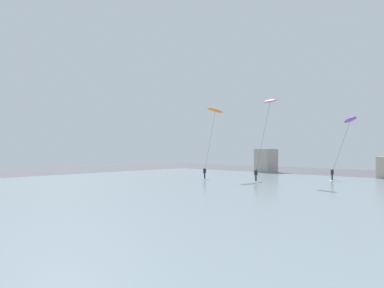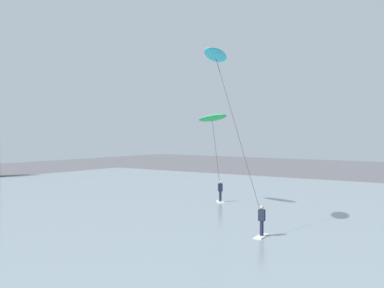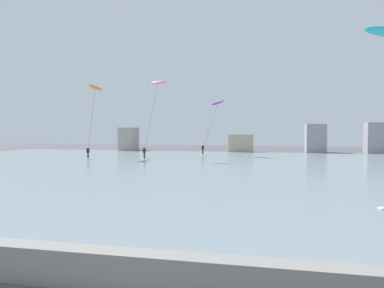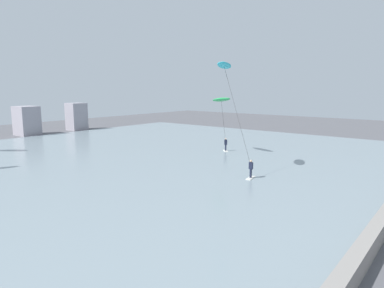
{
  "view_description": "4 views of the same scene",
  "coord_description": "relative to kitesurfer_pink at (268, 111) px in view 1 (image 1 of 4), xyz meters",
  "views": [
    {
      "loc": [
        12.51,
        2.36,
        4.23
      ],
      "look_at": [
        -0.44,
        16.09,
        4.52
      ],
      "focal_mm": 32.74,
      "sensor_mm": 36.0,
      "label": 1
    },
    {
      "loc": [
        -14.25,
        1.97,
        5.76
      ],
      "look_at": [
        -0.12,
        12.36,
        5.27
      ],
      "focal_mm": 49.57,
      "sensor_mm": 36.0,
      "label": 2
    },
    {
      "loc": [
        3.78,
        -4.58,
        4.32
      ],
      "look_at": [
        -0.82,
        17.31,
        3.28
      ],
      "focal_mm": 33.28,
      "sensor_mm": 36.0,
      "label": 3
    },
    {
      "loc": [
        -15.92,
        1.08,
        7.93
      ],
      "look_at": [
        -2.83,
        11.57,
        5.21
      ],
      "focal_mm": 32.18,
      "sensor_mm": 36.0,
      "label": 4
    }
  ],
  "objects": [
    {
      "name": "kitesurfer_orange",
      "position": [
        -9.07,
        0.29,
        -0.11
      ],
      "size": [
        1.44,
        4.67,
        10.21
      ],
      "color": "silver",
      "rests_on": "water_bay"
    },
    {
      "name": "water_bay",
      "position": [
        10.57,
        -9.93,
        -8.96
      ],
      "size": [
        84.0,
        52.0,
        0.1
      ],
      "primitive_type": "cube",
      "color": "gray",
      "rests_on": "ground"
    },
    {
      "name": "kitesurfer_purple",
      "position": [
        6.86,
        8.4,
        -1.45
      ],
      "size": [
        4.31,
        3.75,
        8.44
      ],
      "color": "silver",
      "rests_on": "water_bay"
    },
    {
      "name": "kitesurfer_pink",
      "position": [
        0.0,
        0.0,
        0.0
      ],
      "size": [
        4.0,
        1.81,
        10.52
      ],
      "color": "silver",
      "rests_on": "water_bay"
    }
  ]
}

